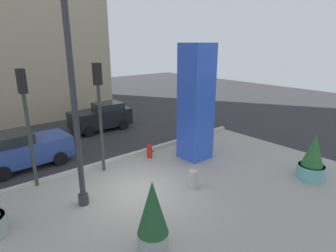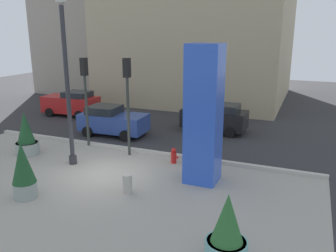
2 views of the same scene
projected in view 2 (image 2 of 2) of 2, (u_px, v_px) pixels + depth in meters
ground_plane at (145, 147)px, 18.89m from camera, size 60.00×60.00×0.00m
plaza_pavement at (77, 193)px, 13.54m from camera, size 18.00×10.00×0.02m
curb_strip at (138, 150)px, 18.08m from camera, size 18.00×0.24×0.16m
lamp_post at (67, 87)px, 15.52m from camera, size 0.44×0.44×7.38m
art_pillar_blue at (204, 115)px, 13.94m from camera, size 1.30×1.30×5.58m
potted_plant_near_right at (26, 136)px, 17.52m from camera, size 1.16×1.16×2.19m
potted_plant_near_left at (227, 232)px, 9.37m from camera, size 1.16×1.16×1.99m
potted_plant_mid_plaza at (23, 171)px, 12.91m from camera, size 0.87×0.87×2.16m
fire_hydrant at (174, 156)px, 16.47m from camera, size 0.36×0.26×0.75m
concrete_bollard at (127, 184)px, 13.47m from camera, size 0.36×0.36×0.75m
traffic_light_corner at (85, 88)px, 18.24m from camera, size 0.28×0.42×4.68m
traffic_light_far_side at (128, 91)px, 16.77m from camera, size 0.28×0.42×4.79m
car_curb_east at (72, 103)px, 25.44m from camera, size 4.06×2.08×1.80m
car_far_lane at (215, 118)px, 21.43m from camera, size 3.94×2.02×1.76m
car_intersection at (112, 121)px, 20.83m from camera, size 3.98×2.19×1.71m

